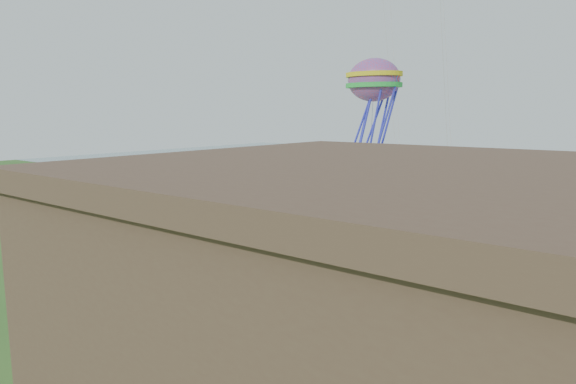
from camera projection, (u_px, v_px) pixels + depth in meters
name	position (u px, v px, depth m)	size (l,w,h in m)	color
ground	(126.00, 352.00, 18.00)	(160.00, 160.00, 0.00)	#23571D
sand_beach	(403.00, 235.00, 35.10)	(72.00, 20.00, 0.02)	tan
ocean	(547.00, 175.00, 69.29)	(160.00, 68.00, 0.02)	slate
chainlink_fence	(243.00, 291.00, 22.58)	(36.20, 0.20, 1.25)	#493629
octopus_kite	(373.00, 112.00, 28.12)	(3.28, 2.32, 6.76)	#FB2736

